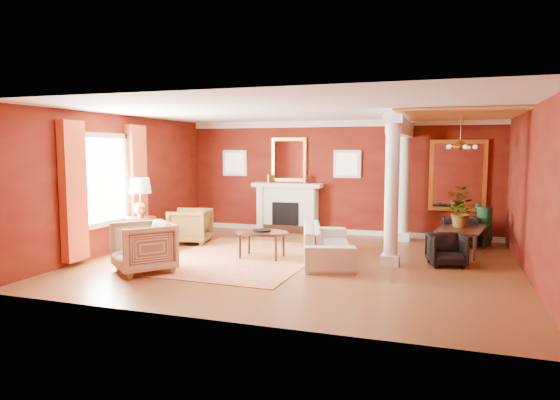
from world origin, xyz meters
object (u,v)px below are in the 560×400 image
(armchair_stripe, at_px, (143,245))
(coffee_table, at_px, (262,234))
(armchair_leopard, at_px, (190,224))
(side_table, at_px, (140,202))
(dining_table, at_px, (464,233))
(sofa, at_px, (328,237))

(armchair_stripe, relative_size, coffee_table, 0.91)
(armchair_leopard, distance_m, armchair_stripe, 2.75)
(side_table, relative_size, dining_table, 1.01)
(sofa, relative_size, armchair_stripe, 2.41)
(armchair_leopard, bearing_deg, sofa, 66.01)
(side_table, distance_m, dining_table, 6.84)
(armchair_stripe, xyz_separation_m, coffee_table, (1.59, 1.74, 0.01))
(dining_table, bearing_deg, armchair_stripe, 133.98)
(side_table, height_order, dining_table, side_table)
(sofa, relative_size, armchair_leopard, 2.66)
(armchair_stripe, bearing_deg, coffee_table, 87.53)
(sofa, distance_m, armchair_leopard, 3.50)
(side_table, bearing_deg, dining_table, 16.58)
(armchair_leopard, distance_m, dining_table, 6.02)
(armchair_stripe, bearing_deg, sofa, 74.12)
(sofa, bearing_deg, dining_table, -74.53)
(sofa, distance_m, armchair_stripe, 3.48)
(coffee_table, height_order, dining_table, dining_table)
(armchair_stripe, distance_m, side_table, 2.00)
(coffee_table, relative_size, side_table, 0.69)
(armchair_leopard, relative_size, armchair_stripe, 0.91)
(armchair_stripe, relative_size, dining_table, 0.64)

